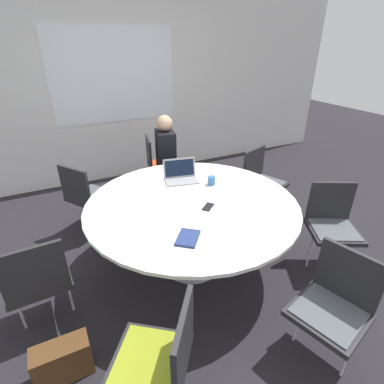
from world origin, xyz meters
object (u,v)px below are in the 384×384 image
Objects in this scene: person_0 at (167,153)px; chair_4 at (335,302)px; chair_6 at (262,178)px; coffee_cup at (211,181)px; chair_1 at (86,193)px; chair_0 at (159,161)px; chair_2 at (37,277)px; chair_5 at (332,221)px; handbag at (63,361)px; laptop at (181,175)px; chair_3 at (161,356)px; spiral_notebook at (188,238)px; cell_phone at (208,207)px.

chair_4 is at bearing 14.71° from person_0.
coffee_cup is at bearing -2.24° from chair_6.
chair_1 is at bearing 143.22° from coffee_cup.
chair_0 and chair_6 have the same top height.
chair_2 is at bearing -57.19° from chair_1.
chair_4 is at bearing -35.93° from chair_2.
handbag is at bearing 29.19° from chair_5.
chair_5 is 1.21m from coffee_cup.
chair_2 is at bearing -144.49° from laptop.
laptop reaches higher than chair_3.
person_0 is at bearing 13.63° from chair_3.
chair_0 is 1.18m from laptop.
laptop is at bearing -15.16° from chair_5.
handbag is (-0.47, -1.69, -0.36)m from chair_1.
laptop reaches higher than spiral_notebook.
chair_5 and chair_6 have the same top height.
chair_4 and chair_6 have the same top height.
chair_4 is 9.82× the size of coffee_cup.
chair_1 reaches higher than handbag.
chair_2 is at bearing 41.75° from chair_4.
chair_4 is (1.75, -1.12, 0.00)m from chair_2.
cell_phone reaches higher than handbag.
laptop is (-0.32, 1.74, 0.28)m from chair_4.
chair_6 is (1.97, 1.63, 0.00)m from chair_3.
chair_2 is 0.71× the size of person_0.
laptop reaches higher than coffee_cup.
chair_5 is at bearing 17.16° from chair_1.
chair_1 and chair_3 have the same top height.
chair_6 is at bearing 11.39° from chair_2.
chair_4 is 1.07m from spiral_notebook.
person_0 reaches higher than chair_4.
chair_0 is at bearing -161.06° from person_0.
chair_5 is at bearing 1.07° from handbag.
person_0 is 13.89× the size of coffee_cup.
coffee_cup is (1.12, -0.84, 0.27)m from chair_1.
chair_4 is 1.05m from chair_5.
chair_2 is at bearing 179.65° from cell_phone.
chair_2 reaches higher than coffee_cup.
chair_3 is 0.80m from handbag.
chair_3 is 2.02m from chair_5.
chair_3 is 3.27× the size of spiral_notebook.
chair_1 is 1.33m from chair_2.
spiral_notebook is 3.00× the size of coffee_cup.
cell_phone is at bearing 19.02° from handbag.
person_0 reaches higher than chair_1.
handbag is (-2.49, -1.14, -0.36)m from chair_6.
person_0 is at bearing 89.08° from laptop.
chair_0 is at bearing 75.05° from spiral_notebook.
chair_2 is at bearing 67.89° from chair_3.
chair_1 is at bearing 158.22° from laptop.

